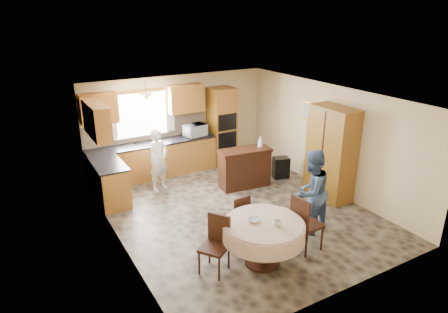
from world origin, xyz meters
TOP-DOWN VIEW (x-y plane):
  - floor at (0.00, 0.00)m, footprint 5.00×6.00m
  - ceiling at (0.00, 0.00)m, footprint 5.00×6.00m
  - wall_back at (0.00, 3.00)m, footprint 5.00×0.02m
  - wall_front at (0.00, -3.00)m, footprint 5.00×0.02m
  - wall_left at (-2.50, 0.00)m, footprint 0.02×6.00m
  - wall_right at (2.50, 0.00)m, footprint 0.02×6.00m
  - window at (-1.00, 2.98)m, footprint 1.40×0.03m
  - curtain_left at (-1.75, 2.93)m, footprint 0.22×0.02m
  - curtain_right at (-0.25, 2.93)m, footprint 0.22×0.02m
  - base_cab_back at (-0.85, 2.70)m, footprint 3.30×0.60m
  - counter_back at (-0.85, 2.70)m, footprint 3.30×0.64m
  - base_cab_left at (-2.20, 1.80)m, footprint 0.60×1.20m
  - counter_left at (-2.20, 1.80)m, footprint 0.64×1.20m
  - backsplash at (-0.85, 2.99)m, footprint 3.30×0.02m
  - wall_cab_left at (-2.05, 2.83)m, footprint 0.85×0.33m
  - wall_cab_right at (0.15, 2.83)m, footprint 0.90×0.33m
  - wall_cab_side at (-2.33, 1.80)m, footprint 0.33×1.20m
  - oven_tower at (1.15, 2.69)m, footprint 0.66×0.62m
  - oven_upper at (1.15, 2.38)m, footprint 0.56×0.01m
  - oven_lower at (1.15, 2.38)m, footprint 0.56×0.01m
  - pendant at (-1.00, 2.50)m, footprint 0.36×0.36m
  - sideboard at (0.84, 1.02)m, footprint 1.31×0.66m
  - space_heater at (1.93, 1.00)m, footprint 0.46×0.39m
  - cupboard at (2.22, -0.39)m, footprint 0.55×1.10m
  - dining_table at (-0.59, -1.79)m, footprint 1.38×1.38m
  - chair_left at (-1.35, -1.55)m, footprint 0.58×0.58m
  - chair_back at (-0.50, -0.88)m, footprint 0.41×0.41m
  - chair_right at (0.26, -1.82)m, footprint 0.50×0.50m
  - framed_picture at (2.47, 0.67)m, footprint 0.06×0.57m
  - microwave at (0.33, 2.65)m, footprint 0.62×0.48m
  - person_sink at (-1.02, 1.87)m, footprint 0.64×0.54m
  - person_dining at (0.80, -1.36)m, footprint 0.94×0.81m
  - bowl_sideboard at (0.46, 1.02)m, footprint 0.27×0.27m
  - bottle_sideboard at (1.28, 1.02)m, footprint 0.13×0.13m
  - cup_table at (-0.46, -1.99)m, footprint 0.13×0.13m
  - bowl_table at (-0.72, -1.69)m, footprint 0.25×0.25m

SIDE VIEW (x-z plane):
  - floor at x=0.00m, z-range -0.01..0.01m
  - space_heater at x=1.93m, z-range 0.00..0.55m
  - base_cab_back at x=-0.85m, z-range 0.00..0.88m
  - base_cab_left at x=-2.20m, z-range 0.00..0.88m
  - sideboard at x=0.84m, z-range 0.00..0.89m
  - chair_back at x=-0.50m, z-range 0.05..0.92m
  - chair_left at x=-1.35m, z-range 0.05..1.02m
  - chair_right at x=0.26m, z-range 0.06..1.11m
  - dining_table at x=-0.59m, z-range 0.22..1.00m
  - person_sink at x=-1.02m, z-range 0.00..1.50m
  - oven_lower at x=1.15m, z-range 0.53..0.97m
  - bowl_table at x=-0.72m, z-range 0.79..0.85m
  - person_dining at x=0.80m, z-range 0.00..1.66m
  - cup_table at x=-0.46m, z-range 0.79..0.88m
  - counter_back at x=-0.85m, z-range 0.88..0.92m
  - counter_left at x=-2.20m, z-range 0.88..0.92m
  - bowl_sideboard at x=0.46m, z-range 0.89..0.95m
  - bottle_sideboard at x=1.28m, z-range 0.89..1.20m
  - cupboard at x=2.22m, z-range 0.00..2.11m
  - oven_tower at x=1.15m, z-range 0.00..2.12m
  - microwave at x=0.33m, z-range 0.92..1.23m
  - backsplash at x=-0.85m, z-range 0.90..1.46m
  - wall_back at x=0.00m, z-range 0.00..2.50m
  - wall_front at x=0.00m, z-range 0.00..2.50m
  - wall_left at x=-2.50m, z-range 0.00..2.50m
  - wall_right at x=2.50m, z-range 0.00..2.50m
  - oven_upper at x=1.15m, z-range 1.02..1.48m
  - window at x=-1.00m, z-range 1.05..2.15m
  - curtain_left at x=-1.75m, z-range 1.08..2.22m
  - curtain_right at x=-0.25m, z-range 1.08..2.22m
  - framed_picture at x=2.47m, z-range 1.51..1.98m
  - wall_cab_left at x=-2.05m, z-range 1.55..2.27m
  - wall_cab_right at x=0.15m, z-range 1.55..2.27m
  - wall_cab_side at x=-2.33m, z-range 1.55..2.27m
  - pendant at x=-1.00m, z-range 2.03..2.21m
  - ceiling at x=0.00m, z-range 2.50..2.50m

